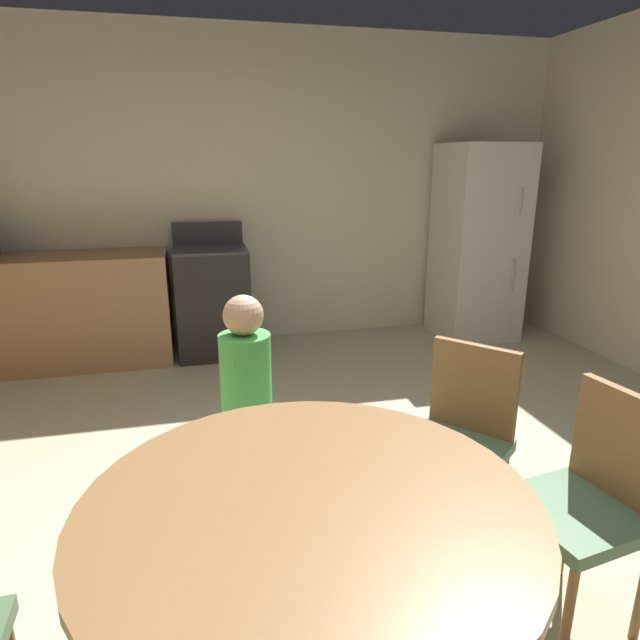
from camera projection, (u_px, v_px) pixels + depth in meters
name	position (u px, v px, depth m)	size (l,w,h in m)	color
ground_plane	(337.00, 556.00, 2.31)	(14.00, 14.00, 0.00)	beige
wall_back	(247.00, 191.00, 4.83)	(6.03, 0.12, 2.70)	beige
kitchen_counter	(41.00, 312.00, 4.33)	(2.00, 0.60, 0.90)	#9E754C
oven_range	(213.00, 300.00, 4.63)	(0.60, 0.60, 1.10)	black
refrigerator	(478.00, 243.00, 5.00)	(0.68, 0.68, 1.76)	silver
dining_table	(310.00, 550.00, 1.47)	(1.23, 1.23, 0.76)	olive
chair_northeast	(460.00, 433.00, 2.31)	(0.56, 0.56, 0.87)	olive
chair_east	(591.00, 495.00, 1.89)	(0.46, 0.46, 0.87)	olive
person_child	(247.00, 409.00, 2.36)	(0.23, 0.23, 1.09)	#3D4C84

